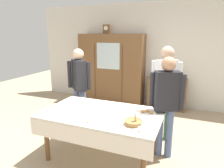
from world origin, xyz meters
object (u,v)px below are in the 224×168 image
at_px(wall_cabinet, 111,69).
at_px(tea_cup_center, 98,106).
at_px(tea_cup_near_right, 50,110).
at_px(mantel_clock, 107,29).
at_px(spoon_mid_right, 66,105).
at_px(person_beside_shelf, 166,98).
at_px(bread_basket, 133,122).
at_px(pastry_plate, 147,113).
at_px(person_behind_table_right, 166,84).
at_px(tea_cup_mid_left, 84,103).
at_px(person_by_cabinet, 79,81).
at_px(dining_table, 101,119).
at_px(bookshelf_low, 167,93).
at_px(spoon_far_right, 85,117).
at_px(book_stack, 168,77).
at_px(tea_cup_mid_right, 121,108).
at_px(tea_cup_far_left, 90,121).
at_px(tea_cup_far_right, 141,130).

distance_m(wall_cabinet, tea_cup_center, 2.49).
xyz_separation_m(tea_cup_center, tea_cup_near_right, (-0.60, -0.45, 0.00)).
relative_size(mantel_clock, tea_cup_near_right, 1.85).
distance_m(spoon_mid_right, person_beside_shelf, 1.61).
bearing_deg(mantel_clock, bread_basket, -60.20).
height_order(pastry_plate, person_behind_table_right, person_behind_table_right).
bearing_deg(tea_cup_mid_left, person_by_cabinet, 126.37).
bearing_deg(dining_table, bookshelf_low, 76.60).
height_order(mantel_clock, bread_basket, mantel_clock).
bearing_deg(spoon_mid_right, spoon_far_right, -30.05).
relative_size(book_stack, pastry_plate, 0.78).
distance_m(tea_cup_mid_right, spoon_mid_right, 0.91).
distance_m(tea_cup_center, person_beside_shelf, 1.07).
bearing_deg(bread_basket, book_stack, 88.55).
xyz_separation_m(mantel_clock, tea_cup_mid_right, (1.25, -2.32, -1.25)).
bearing_deg(spoon_far_right, book_stack, 74.78).
distance_m(book_stack, tea_cup_far_left, 3.05).
bearing_deg(wall_cabinet, tea_cup_mid_right, -64.31).
height_order(spoon_mid_right, person_beside_shelf, person_beside_shelf).
height_order(tea_cup_center, tea_cup_near_right, same).
height_order(tea_cup_near_right, spoon_mid_right, tea_cup_near_right).
xyz_separation_m(tea_cup_mid_right, person_by_cabinet, (-1.10, 0.58, 0.21)).
bearing_deg(mantel_clock, dining_table, -68.19).
relative_size(bookshelf_low, tea_cup_far_left, 7.33).
height_order(book_stack, spoon_far_right, book_stack).
height_order(person_by_cabinet, person_beside_shelf, person_by_cabinet).
bearing_deg(person_beside_shelf, person_behind_table_right, 99.72).
relative_size(tea_cup_center, person_by_cabinet, 0.08).
distance_m(dining_table, person_behind_table_right, 1.32).
height_order(person_by_cabinet, person_behind_table_right, person_behind_table_right).
xyz_separation_m(tea_cup_near_right, pastry_plate, (1.39, 0.46, -0.01)).
bearing_deg(pastry_plate, person_by_cabinet, 157.76).
relative_size(tea_cup_far_right, person_behind_table_right, 0.08).
bearing_deg(spoon_far_right, spoon_mid_right, 149.95).
distance_m(wall_cabinet, tea_cup_far_right, 3.36).
distance_m(tea_cup_far_right, bread_basket, 0.22).
bearing_deg(tea_cup_mid_left, mantel_clock, 104.42).
bearing_deg(tea_cup_center, tea_cup_far_left, -74.80).
xyz_separation_m(dining_table, person_beside_shelf, (0.88, 0.44, 0.30)).
distance_m(tea_cup_mid_left, person_by_cabinet, 0.78).
bearing_deg(tea_cup_center, book_stack, 72.21).
distance_m(bookshelf_low, spoon_mid_right, 2.89).
xyz_separation_m(dining_table, tea_cup_mid_right, (0.21, 0.27, 0.12)).
distance_m(bookshelf_low, tea_cup_center, 2.57).
relative_size(book_stack, tea_cup_center, 1.67).
bearing_deg(person_by_cabinet, spoon_mid_right, -75.11).
xyz_separation_m(tea_cup_center, person_by_cabinet, (-0.73, 0.63, 0.21)).
relative_size(dining_table, wall_cabinet, 0.93).
xyz_separation_m(tea_cup_mid_right, person_beside_shelf, (0.67, 0.17, 0.18)).
xyz_separation_m(tea_cup_far_left, person_beside_shelf, (0.88, 0.79, 0.18)).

